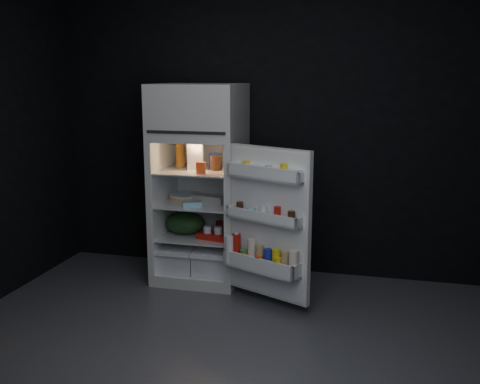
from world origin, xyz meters
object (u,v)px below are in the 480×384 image
(refrigerator, at_px, (200,176))
(fridge_door, at_px, (266,227))
(egg_carton, at_px, (209,199))
(yogurt_tray, at_px, (214,236))
(milk_jug, at_px, (195,156))

(refrigerator, height_order, fridge_door, refrigerator)
(egg_carton, xyz_separation_m, yogurt_tray, (0.07, -0.10, -0.31))
(milk_jug, bearing_deg, yogurt_tray, -45.82)
(fridge_door, xyz_separation_m, yogurt_tray, (-0.55, 0.38, -0.23))
(egg_carton, distance_m, yogurt_tray, 0.33)
(refrigerator, xyz_separation_m, fridge_door, (0.72, -0.54, -0.28))
(yogurt_tray, bearing_deg, refrigerator, 148.47)
(egg_carton, bearing_deg, fridge_door, -23.75)
(milk_jug, xyz_separation_m, yogurt_tray, (0.20, -0.11, -0.69))
(fridge_door, relative_size, yogurt_tray, 4.42)
(egg_carton, relative_size, yogurt_tray, 1.09)
(refrigerator, relative_size, yogurt_tray, 6.44)
(fridge_door, bearing_deg, egg_carton, 142.69)
(refrigerator, bearing_deg, fridge_door, -36.61)
(refrigerator, distance_m, yogurt_tray, 0.56)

